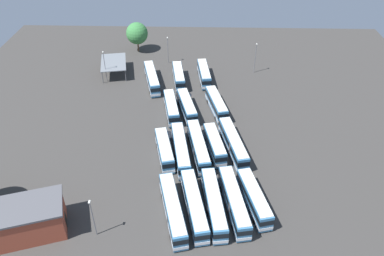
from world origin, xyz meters
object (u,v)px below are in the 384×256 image
bus_row1_slot3 (181,150)px  bus_row2_slot2 (187,107)px  bus_row3_slot0 (204,74)px  bus_row3_slot2 (179,76)px  bus_row0_slot2 (214,204)px  bus_row1_slot2 (198,146)px  bus_row1_slot1 (215,144)px  lamp_post_by_building (105,65)px  bus_row0_slot0 (254,198)px  bus_row1_slot4 (165,150)px  depot_building (29,219)px  bus_row3_slot4 (152,78)px  tree_north_edge (137,33)px  bus_row0_slot1 (234,201)px  bus_row0_slot3 (194,205)px  bus_row2_slot3 (171,108)px  maintenance_shelter (113,62)px  lamp_post_near_entrance (255,57)px  lamp_post_mid_lot (93,217)px  bus_row2_slot0 (216,104)px  bus_row1_slot0 (233,143)px  lamp_post_far_corner (168,49)px

bus_row1_slot3 → bus_row2_slot2: (15.86, -0.61, -0.00)m
bus_row3_slot0 → bus_row3_slot2: same height
bus_row0_slot2 → bus_row1_slot2: (15.33, 2.89, 0.00)m
bus_row1_slot1 → bus_row0_slot2: bearing=178.4°
bus_row1_slot1 → lamp_post_by_building: (29.17, 28.53, 2.74)m
bus_row0_slot0 → bus_row1_slot4: 20.77m
bus_row3_slot0 → depot_building: bearing=151.8°
bus_row3_slot4 → tree_north_edge: tree_north_edge is taller
bus_row0_slot1 → bus_row3_slot2: (44.14, 12.06, -0.00)m
bus_row0_slot3 → bus_row2_slot3: same height
bus_row0_slot3 → bus_row3_slot0: (46.79, -1.44, -0.00)m
bus_row0_slot3 → bus_row3_slot0: bearing=-1.8°
bus_row2_slot2 → maintenance_shelter: size_ratio=1.00×
maintenance_shelter → tree_north_edge: tree_north_edge is taller
bus_row0_slot3 → maintenance_shelter: (50.03, 23.53, 1.39)m
bus_row2_slot2 → bus_row3_slot2: bearing=10.9°
lamp_post_near_entrance → lamp_post_mid_lot: lamp_post_near_entrance is taller
bus_row1_slot3 → bus_row2_slot0: 18.75m
bus_row1_slot4 → bus_row2_slot2: (16.05, -3.84, 0.00)m
bus_row0_slot2 → bus_row1_slot3: same height
bus_row2_slot2 → bus_row3_slot2: same height
bus_row1_slot0 → bus_row2_slot0: size_ratio=1.19×
bus_row1_slot2 → lamp_post_by_building: (29.93, 25.20, 2.74)m
bus_row0_slot2 → bus_row2_slot3: same height
bus_row1_slot2 → maintenance_shelter: bearing=34.9°
bus_row3_slot2 → maintenance_shelter: bearing=75.2°
bus_row1_slot3 → bus_row3_slot4: same height
bus_row2_slot0 → bus_row3_slot2: size_ratio=1.04×
bus_row0_slot3 → lamp_post_by_building: bearing=28.5°
bus_row1_slot4 → bus_row3_slot4: bearing=11.4°
bus_row0_slot0 → depot_building: depot_building is taller
bus_row2_slot0 → bus_row2_slot3: (-1.85, 10.54, -0.00)m
bus_row2_slot0 → bus_row3_slot0: same height
bus_row2_slot2 → lamp_post_by_building: bearing=55.7°
bus_row2_slot2 → lamp_post_by_building: size_ratio=1.42×
bus_row0_slot0 → bus_row1_slot1: bearing=23.9°
bus_row0_slot2 → lamp_post_mid_lot: 19.86m
bus_row1_slot4 → bus_row3_slot2: (30.78, -1.01, 0.00)m
bus_row0_slot2 → bus_row1_slot3: (14.19, 6.39, 0.00)m
bus_row0_slot3 → lamp_post_mid_lot: bearing=107.6°
bus_row0_slot1 → bus_row3_slot0: bearing=6.6°
bus_row0_slot1 → lamp_post_mid_lot: size_ratio=1.91×
bus_row0_slot1 → bus_row2_slot2: size_ratio=1.22×
bus_row1_slot0 → lamp_post_far_corner: lamp_post_far_corner is taller
lamp_post_near_entrance → bus_row0_slot2: bearing=166.7°
bus_row1_slot0 → lamp_post_by_building: (28.71, 32.33, 2.74)m
lamp_post_by_building → tree_north_edge: tree_north_edge is taller
bus_row1_slot0 → bus_row2_slot3: same height
bus_row3_slot0 → bus_row2_slot3: bearing=155.8°
lamp_post_by_building → lamp_post_mid_lot: size_ratio=1.10×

